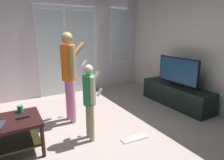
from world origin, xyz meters
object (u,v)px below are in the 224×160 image
(coffee_table, at_px, (2,131))
(person_child, at_px, (90,96))
(cup_near_edge, at_px, (20,109))
(loose_keyboard, at_px, (135,138))
(tv_stand, at_px, (176,95))
(flat_screen_tv, at_px, (178,71))
(tv_remote_black, at_px, (23,117))
(person_adult, at_px, (69,70))

(coffee_table, distance_m, person_child, 1.22)
(coffee_table, bearing_deg, cup_near_edge, 39.04)
(person_child, bearing_deg, cup_near_edge, 155.90)
(loose_keyboard, height_order, cup_near_edge, cup_near_edge)
(cup_near_edge, bearing_deg, loose_keyboard, -26.78)
(tv_stand, xyz_separation_m, flat_screen_tv, (-0.00, 0.00, 0.53))
(tv_stand, distance_m, flat_screen_tv, 0.53)
(coffee_table, bearing_deg, person_child, -9.53)
(person_child, height_order, loose_keyboard, person_child)
(coffee_table, height_order, tv_remote_black, tv_remote_black)
(tv_stand, bearing_deg, person_child, -171.18)
(tv_stand, bearing_deg, person_adult, 169.72)
(loose_keyboard, bearing_deg, coffee_table, 162.77)
(flat_screen_tv, bearing_deg, tv_remote_black, -177.08)
(flat_screen_tv, distance_m, person_child, 2.20)
(person_adult, bearing_deg, coffee_table, -153.63)
(tv_remote_black, bearing_deg, tv_stand, -0.27)
(person_adult, bearing_deg, loose_keyboard, -59.79)
(flat_screen_tv, xyz_separation_m, loose_keyboard, (-1.59, -0.69, -0.75))
(coffee_table, relative_size, flat_screen_tv, 0.94)
(tv_remote_black, bearing_deg, person_child, -14.82)
(tv_remote_black, bearing_deg, flat_screen_tv, -0.20)
(person_child, distance_m, loose_keyboard, 0.95)
(person_adult, height_order, person_child, person_adult)
(person_adult, xyz_separation_m, person_child, (0.05, -0.74, -0.26))
(flat_screen_tv, xyz_separation_m, cup_near_edge, (-3.07, 0.06, -0.23))
(person_adult, distance_m, cup_near_edge, 1.00)
(coffee_table, distance_m, tv_stand, 3.33)
(person_adult, xyz_separation_m, loose_keyboard, (0.63, -1.09, -0.93))
(tv_remote_black, bearing_deg, coffee_table, 174.88)
(coffee_table, xyz_separation_m, flat_screen_tv, (3.33, 0.15, 0.41))
(person_child, bearing_deg, tv_stand, 8.82)
(flat_screen_tv, height_order, tv_remote_black, flat_screen_tv)
(loose_keyboard, height_order, tv_remote_black, tv_remote_black)
(tv_stand, bearing_deg, cup_near_edge, 178.80)
(flat_screen_tv, xyz_separation_m, tv_remote_black, (-3.06, -0.16, -0.27))
(cup_near_edge, xyz_separation_m, tv_remote_black, (0.01, -0.22, -0.04))
(loose_keyboard, bearing_deg, tv_stand, 23.17)
(flat_screen_tv, bearing_deg, tv_stand, -65.71)
(person_adult, bearing_deg, cup_near_edge, -158.18)
(tv_remote_black, bearing_deg, person_adult, 30.38)
(loose_keyboard, bearing_deg, person_child, 149.32)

